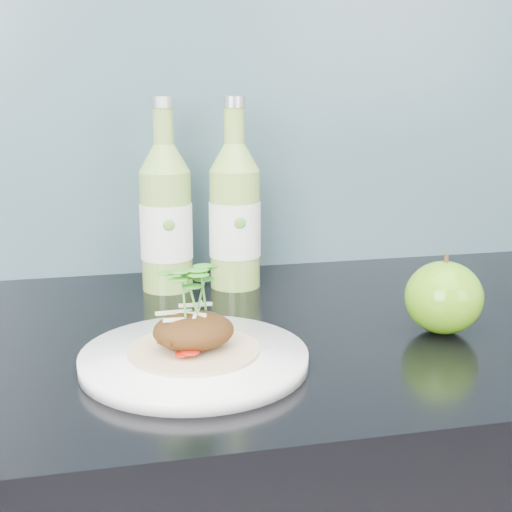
% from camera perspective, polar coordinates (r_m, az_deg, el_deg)
% --- Properties ---
extents(subway_backsplash, '(4.00, 0.02, 0.70)m').
position_cam_1_polar(subway_backsplash, '(1.11, -5.09, 16.86)').
color(subway_backsplash, '#75A8B8').
rests_on(subway_backsplash, kitchen_counter).
extents(dinner_plate, '(0.27, 0.27, 0.02)m').
position_cam_1_polar(dinner_plate, '(0.75, -4.97, -8.20)').
color(dinner_plate, white).
rests_on(dinner_plate, kitchen_counter).
extents(pork_taco, '(0.14, 0.14, 0.09)m').
position_cam_1_polar(pork_taco, '(0.74, -5.02, -5.64)').
color(pork_taco, tan).
rests_on(pork_taco, dinner_plate).
extents(green_apple, '(0.10, 0.10, 0.10)m').
position_cam_1_polar(green_apple, '(0.87, 14.80, -3.23)').
color(green_apple, '#41860E').
rests_on(green_apple, kitchen_counter).
extents(cider_bottle_left, '(0.08, 0.08, 0.27)m').
position_cam_1_polar(cider_bottle_left, '(1.01, -7.22, 3.01)').
color(cider_bottle_left, '#7DAA47').
rests_on(cider_bottle_left, kitchen_counter).
extents(cider_bottle_right, '(0.07, 0.08, 0.27)m').
position_cam_1_polar(cider_bottle_right, '(1.02, -1.71, 3.19)').
color(cider_bottle_right, '#86B24A').
rests_on(cider_bottle_right, kitchen_counter).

